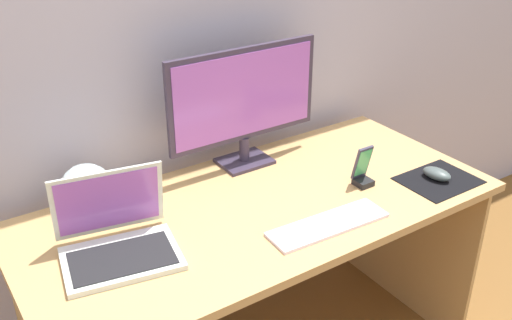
% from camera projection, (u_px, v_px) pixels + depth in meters
% --- Properties ---
extents(wall_back, '(6.00, 0.04, 2.50)m').
position_uv_depth(wall_back, '(188.00, 6.00, 1.91)').
color(wall_back, '#AAA4B7').
rests_on(wall_back, ground_plane).
extents(desk, '(1.51, 0.69, 0.71)m').
position_uv_depth(desk, '(260.00, 241.00, 1.90)').
color(desk, tan).
rests_on(desk, ground_plane).
extents(monitor, '(0.57, 0.14, 0.42)m').
position_uv_depth(monitor, '(244.00, 101.00, 1.98)').
color(monitor, '#372E41').
rests_on(monitor, desk).
extents(laptop, '(0.35, 0.31, 0.22)m').
position_uv_depth(laptop, '(117.00, 239.00, 1.59)').
color(laptop, silver).
rests_on(laptop, desk).
extents(fishbowl, '(0.16, 0.16, 0.16)m').
position_uv_depth(fishbowl, '(87.00, 190.00, 1.76)').
color(fishbowl, silver).
rests_on(fishbowl, desk).
extents(keyboard_external, '(0.38, 0.13, 0.01)m').
position_uv_depth(keyboard_external, '(328.00, 224.00, 1.73)').
color(keyboard_external, white).
rests_on(keyboard_external, desk).
extents(mousepad, '(0.25, 0.20, 0.00)m').
position_uv_depth(mousepad, '(438.00, 180.00, 1.97)').
color(mousepad, black).
rests_on(mousepad, desk).
extents(mouse, '(0.08, 0.11, 0.04)m').
position_uv_depth(mouse, '(437.00, 174.00, 1.97)').
color(mouse, '#485452').
rests_on(mouse, mousepad).
extents(phone_in_dock, '(0.06, 0.06, 0.14)m').
position_uv_depth(phone_in_dock, '(363.00, 171.00, 1.93)').
color(phone_in_dock, black).
rests_on(phone_in_dock, desk).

